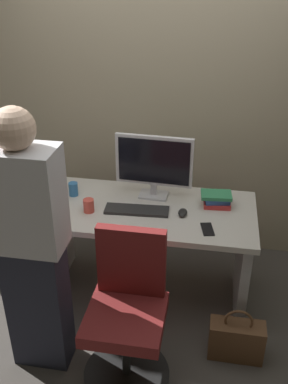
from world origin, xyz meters
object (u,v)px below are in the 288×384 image
(keyboard, at_px, (137,210))
(handbag, at_px, (236,340))
(desk, at_px, (145,236))
(office_chair, at_px, (127,316))
(person_at_desk, at_px, (31,247))
(cup_near_keyboard, at_px, (89,206))
(monitor, at_px, (154,163))
(cup_by_monitor, at_px, (73,189))
(book_stack, at_px, (217,199))
(mouse, at_px, (183,212))
(cell_phone, at_px, (207,229))

(keyboard, distance_m, handbag, 1.04)
(desk, bearing_deg, office_chair, -88.47)
(person_at_desk, xyz_separation_m, cup_near_keyboard, (0.15, 0.59, -0.06))
(desk, xyz_separation_m, monitor, (0.03, 0.18, 0.48))
(cup_by_monitor, relative_size, book_stack, 0.45)
(desk, xyz_separation_m, keyboard, (-0.05, -0.05, 0.24))
(person_at_desk, distance_m, cup_by_monitor, 0.80)
(office_chair, height_order, cup_near_keyboard, office_chair)
(cup_by_monitor, bearing_deg, keyboard, -16.68)
(office_chair, distance_m, person_at_desk, 0.68)
(cup_near_keyboard, xyz_separation_m, handbag, (1.03, -0.38, -0.65))
(cup_near_keyboard, height_order, cup_by_monitor, cup_by_monitor)
(monitor, height_order, keyboard, monitor)
(person_at_desk, distance_m, mouse, 1.02)
(cup_near_keyboard, bearing_deg, monitor, 36.16)
(handbag, bearing_deg, mouse, 132.03)
(mouse, xyz_separation_m, cup_by_monitor, (-0.80, 0.14, 0.03))
(monitor, distance_m, cell_phone, 0.61)
(monitor, relative_size, handbag, 1.43)
(office_chair, bearing_deg, cell_phone, 51.00)
(book_stack, bearing_deg, mouse, -143.17)
(mouse, relative_size, cup_by_monitor, 1.03)
(mouse, bearing_deg, monitor, 136.15)
(desk, bearing_deg, keyboard, -131.48)
(office_chair, distance_m, book_stack, 1.01)
(handbag, bearing_deg, office_chair, -161.75)
(cup_near_keyboard, xyz_separation_m, cup_by_monitor, (-0.17, 0.20, 0.00))
(mouse, xyz_separation_m, book_stack, (0.22, 0.16, 0.03))
(mouse, relative_size, cell_phone, 0.69)
(mouse, distance_m, handbag, 0.87)
(mouse, bearing_deg, book_stack, 36.83)
(cup_by_monitor, relative_size, handbag, 0.26)
(book_stack, height_order, cell_phone, book_stack)
(desk, height_order, cell_phone, cell_phone)
(desk, bearing_deg, handbag, -36.61)
(desk, height_order, handbag, desk)
(monitor, xyz_separation_m, cup_by_monitor, (-0.57, -0.08, -0.21))
(cup_by_monitor, xyz_separation_m, cell_phone, (0.97, -0.29, -0.04))
(person_at_desk, xyz_separation_m, cell_phone, (0.95, 0.50, -0.10))
(monitor, bearing_deg, keyboard, -108.58)
(desk, bearing_deg, mouse, -9.67)
(office_chair, bearing_deg, desk, 91.53)
(desk, relative_size, monitor, 2.77)
(cup_by_monitor, bearing_deg, monitor, 8.52)
(desk, xyz_separation_m, cup_by_monitor, (-0.54, 0.09, 0.27))
(mouse, height_order, cup_near_keyboard, cup_near_keyboard)
(monitor, relative_size, mouse, 5.41)
(book_stack, height_order, handbag, book_stack)
(monitor, bearing_deg, handbag, -46.55)
(mouse, distance_m, book_stack, 0.27)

